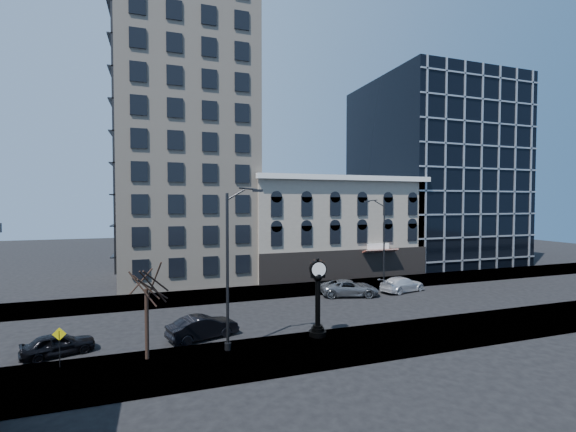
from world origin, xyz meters
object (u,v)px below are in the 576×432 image
object	(u,v)px
street_lamp_near	(239,225)
street_clock	(318,301)
car_near_b	(203,327)
car_near_a	(58,344)
warning_sign	(59,340)

from	to	relation	value
street_lamp_near	street_clock	bearing A→B (deg)	9.36
car_near_b	car_near_a	bearing A→B (deg)	72.82
warning_sign	car_near_b	xyz separation A→B (m)	(8.06, 2.38, -0.87)
street_clock	street_lamp_near	distance (m)	7.71
street_clock	car_near_b	size ratio (longest dim) A/B	1.13
street_lamp_near	car_near_b	bearing A→B (deg)	127.05
warning_sign	car_near_a	distance (m)	2.54
warning_sign	car_near_b	distance (m)	8.45
warning_sign	car_near_b	size ratio (longest dim) A/B	0.47
car_near_b	street_lamp_near	bearing A→B (deg)	-163.98
warning_sign	street_clock	bearing A→B (deg)	7.89
warning_sign	car_near_a	xyz separation A→B (m)	(-0.56, 2.28, -0.97)
street_lamp_near	car_near_b	distance (m)	7.91
street_clock	car_near_a	world-z (taller)	street_clock
street_clock	street_lamp_near	size ratio (longest dim) A/B	0.52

